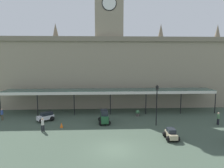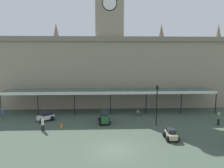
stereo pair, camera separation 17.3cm
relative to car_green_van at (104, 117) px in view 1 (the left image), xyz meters
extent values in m
plane|color=#3F5041|center=(0.99, -8.00, -0.81)|extent=(140.00, 140.00, 0.00)
cube|color=gray|center=(0.99, 10.98, 5.33)|extent=(42.20, 6.25, 12.28)
cube|color=gray|center=(0.99, 7.70, 11.07)|extent=(42.20, 0.30, 0.80)
cube|color=gray|center=(0.99, 10.98, 15.88)|extent=(4.80, 4.80, 8.81)
cylinder|color=white|center=(0.99, 8.52, 16.94)|extent=(2.20, 0.12, 2.20)
cylinder|color=black|center=(0.99, 8.56, 16.94)|extent=(2.46, 0.06, 2.46)
cone|color=#6E6554|center=(-8.51, 10.98, 12.77)|extent=(1.10, 1.10, 2.60)
cone|color=#6E6554|center=(10.48, 10.98, 12.77)|extent=(1.10, 1.10, 2.60)
cone|color=#6E6554|center=(21.09, 10.98, 12.77)|extent=(1.10, 1.10, 2.60)
cube|color=#38564C|center=(0.99, 5.65, 2.82)|extent=(33.30, 3.20, 0.16)
cube|color=silver|center=(0.99, 4.05, 2.62)|extent=(33.30, 0.12, 0.44)
cylinder|color=black|center=(-15.66, 4.20, 0.97)|extent=(0.14, 0.14, 3.55)
cylinder|color=black|center=(-10.11, 4.20, 0.97)|extent=(0.14, 0.14, 3.55)
cylinder|color=black|center=(-4.56, 4.20, 0.97)|extent=(0.14, 0.14, 3.55)
cylinder|color=black|center=(0.99, 4.20, 0.97)|extent=(0.14, 0.14, 3.55)
cylinder|color=black|center=(6.54, 4.20, 0.97)|extent=(0.14, 0.14, 3.55)
cylinder|color=black|center=(12.09, 4.20, 0.97)|extent=(0.14, 0.14, 3.55)
cylinder|color=black|center=(17.64, 4.20, 0.97)|extent=(0.14, 0.14, 3.55)
cube|color=#1E512D|center=(0.00, -0.01, -0.06)|extent=(1.13, 2.46, 0.95)
cube|color=#1E232B|center=(0.00, 0.04, 0.69)|extent=(1.04, 1.96, 0.55)
sphere|color=black|center=(0.54, -0.82, -0.49)|extent=(0.64, 0.64, 0.64)
sphere|color=black|center=(-0.41, -0.89, -0.49)|extent=(0.64, 0.64, 0.64)
sphere|color=black|center=(0.41, 0.87, -0.49)|extent=(0.64, 0.64, 0.64)
sphere|color=black|center=(-0.54, 0.80, -0.49)|extent=(0.64, 0.64, 0.64)
cube|color=silver|center=(-8.19, 1.31, -0.26)|extent=(2.31, 2.13, 0.55)
cube|color=#1E232B|center=(-8.03, 1.44, 0.24)|extent=(1.72, 1.63, 0.45)
sphere|color=black|center=(-8.50, 0.47, -0.49)|extent=(0.64, 0.64, 0.64)
sphere|color=black|center=(-9.07, 1.16, -0.49)|extent=(0.64, 0.64, 0.64)
sphere|color=black|center=(-7.31, 1.46, -0.49)|extent=(0.64, 0.64, 0.64)
sphere|color=black|center=(-7.88, 2.15, -0.49)|extent=(0.64, 0.64, 0.64)
cube|color=tan|center=(7.20, -5.78, -0.29)|extent=(0.95, 2.08, 0.50)
cube|color=#1E232B|center=(7.20, -5.73, 0.17)|extent=(0.84, 1.13, 0.42)
sphere|color=black|center=(7.62, -6.47, -0.49)|extent=(0.64, 0.64, 0.64)
sphere|color=black|center=(6.74, -6.44, -0.49)|extent=(0.64, 0.64, 0.64)
sphere|color=black|center=(7.67, -5.12, -0.49)|extent=(0.64, 0.64, 0.64)
sphere|color=black|center=(6.79, -5.09, -0.49)|extent=(0.64, 0.64, 0.64)
cylinder|color=black|center=(15.02, -1.16, -0.40)|extent=(0.17, 0.17, 0.82)
cylinder|color=black|center=(15.03, -1.38, -0.40)|extent=(0.17, 0.17, 0.82)
cylinder|color=#4C724C|center=(15.02, -1.27, 0.32)|extent=(0.34, 0.34, 0.62)
sphere|color=tan|center=(15.02, -1.27, 0.75)|extent=(0.23, 0.23, 0.23)
cylinder|color=brown|center=(-14.34, 1.97, -0.40)|extent=(0.17, 0.17, 0.82)
cylinder|color=brown|center=(-14.49, 2.13, -0.40)|extent=(0.17, 0.17, 0.82)
cylinder|color=#334C8C|center=(-14.41, 2.05, 0.32)|extent=(0.34, 0.34, 0.62)
sphere|color=tan|center=(-14.41, 2.05, 0.75)|extent=(0.23, 0.23, 0.23)
cylinder|color=black|center=(-7.47, -2.81, -0.40)|extent=(0.17, 0.17, 0.82)
cylinder|color=black|center=(-7.28, -2.70, -0.40)|extent=(0.17, 0.17, 0.82)
cylinder|color=silver|center=(-7.38, -2.76, 0.32)|extent=(0.34, 0.34, 0.62)
sphere|color=tan|center=(-7.38, -2.76, 0.75)|extent=(0.23, 0.23, 0.23)
cylinder|color=black|center=(6.77, -1.20, 1.58)|extent=(0.13, 0.13, 4.78)
cube|color=black|center=(6.77, -1.20, 4.19)|extent=(0.30, 0.30, 0.44)
sphere|color=black|center=(6.77, -1.20, 4.47)|extent=(0.14, 0.14, 0.14)
cone|color=orange|center=(-5.44, -1.42, -0.50)|extent=(0.40, 0.40, 0.62)
cylinder|color=#47423D|center=(5.08, 3.13, -0.60)|extent=(0.56, 0.56, 0.42)
sphere|color=#3A6A41|center=(5.08, 3.13, -0.15)|extent=(0.60, 0.60, 0.60)
camera|label=1|loc=(-0.20, -26.65, 8.04)|focal=32.73mm
camera|label=2|loc=(-0.03, -26.66, 8.04)|focal=32.73mm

